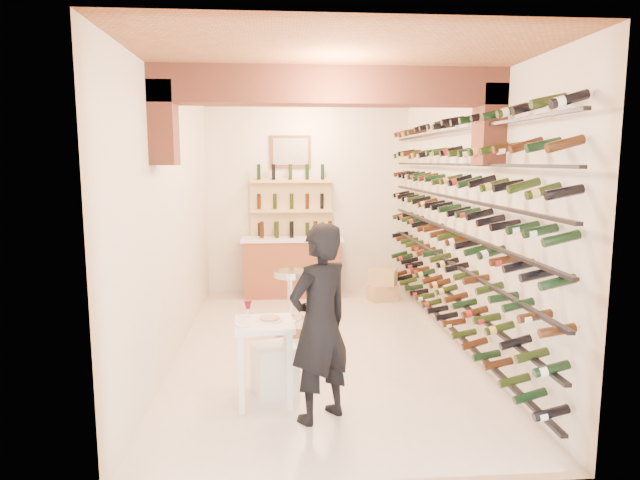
# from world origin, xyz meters

# --- Properties ---
(ground) EXTENTS (6.00, 6.00, 0.00)m
(ground) POSITION_xyz_m (0.00, 0.00, 0.00)
(ground) COLOR beige
(ground) RESTS_ON ground
(room_shell) EXTENTS (3.52, 6.02, 3.21)m
(room_shell) POSITION_xyz_m (0.00, -0.26, 2.25)
(room_shell) COLOR silver
(room_shell) RESTS_ON ground
(wine_rack) EXTENTS (0.32, 5.70, 2.56)m
(wine_rack) POSITION_xyz_m (1.53, 0.00, 1.55)
(wine_rack) COLOR black
(wine_rack) RESTS_ON ground
(back_counter) EXTENTS (1.70, 0.62, 1.29)m
(back_counter) POSITION_xyz_m (-0.30, 2.65, 0.53)
(back_counter) COLOR #96502E
(back_counter) RESTS_ON ground
(back_shelving) EXTENTS (1.40, 0.31, 2.73)m
(back_shelving) POSITION_xyz_m (-0.30, 2.89, 1.17)
(back_shelving) COLOR #D7B779
(back_shelving) RESTS_ON ground
(tasting_table) EXTENTS (0.58, 0.58, 0.96)m
(tasting_table) POSITION_xyz_m (-0.67, -1.51, 0.65)
(tasting_table) COLOR white
(tasting_table) RESTS_ON ground
(white_stool) EXTENTS (0.50, 0.50, 0.49)m
(white_stool) POSITION_xyz_m (-0.58, -1.32, 0.25)
(white_stool) COLOR white
(white_stool) RESTS_ON ground
(person) EXTENTS (0.77, 0.73, 1.77)m
(person) POSITION_xyz_m (-0.18, -1.91, 0.88)
(person) COLOR black
(person) RESTS_ON ground
(chrome_barstool) EXTENTS (0.46, 0.46, 0.88)m
(chrome_barstool) POSITION_xyz_m (-0.37, 0.43, 0.51)
(chrome_barstool) COLOR silver
(chrome_barstool) RESTS_ON ground
(crate_lower) EXTENTS (0.51, 0.41, 0.27)m
(crate_lower) POSITION_xyz_m (1.19, 2.20, 0.14)
(crate_lower) COLOR tan
(crate_lower) RESTS_ON ground
(crate_upper) EXTENTS (0.52, 0.45, 0.26)m
(crate_upper) POSITION_xyz_m (1.19, 2.20, 0.40)
(crate_upper) COLOR tan
(crate_upper) RESTS_ON crate_lower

